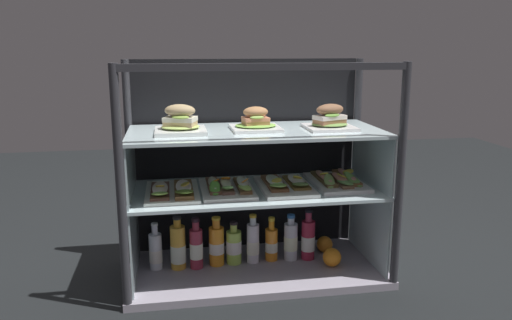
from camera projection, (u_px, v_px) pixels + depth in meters
ground_plane at (256, 275)px, 2.29m from camera, size 6.00×6.00×0.02m
case_base_deck at (256, 269)px, 2.28m from camera, size 1.13×0.53×0.03m
case_frame at (251, 156)px, 2.31m from camera, size 1.13×0.53×0.95m
riser_lower_tier at (256, 230)px, 2.24m from camera, size 1.06×0.46×0.35m
shelf_lower_glass at (256, 190)px, 2.20m from camera, size 1.08×0.48×0.01m
riser_upper_tier at (256, 162)px, 2.17m from camera, size 1.06×0.46×0.25m
shelf_upper_glass at (256, 132)px, 2.14m from camera, size 1.08×0.48×0.01m
plated_roll_sandwich_center at (180, 123)px, 2.06m from camera, size 0.21×0.21×0.12m
plated_roll_sandwich_near_right_corner at (255, 122)px, 2.14m from camera, size 0.21×0.21×0.10m
plated_roll_sandwich_right_of_center at (330, 120)px, 2.17m from camera, size 0.21×0.21×0.11m
open_sandwich_tray_left_of_center at (173, 191)px, 2.10m from camera, size 0.22×0.35×0.06m
open_sandwich_tray_near_right_corner at (227, 187)px, 2.16m from camera, size 0.22×0.34×0.06m
open_sandwich_tray_right_of_center at (285, 185)px, 2.20m from camera, size 0.22×0.34×0.06m
open_sandwich_tray_near_left_corner at (337, 180)px, 2.26m from camera, size 0.22×0.34×0.06m
juice_bottle_near_post at (156, 251)px, 2.24m from camera, size 0.06×0.06×0.21m
juice_bottle_front_second at (178, 248)px, 2.24m from camera, size 0.07×0.07×0.24m
juice_bottle_front_middle at (196, 248)px, 2.24m from camera, size 0.06×0.06×0.23m
juice_bottle_front_left_end at (217, 245)px, 2.28m from camera, size 0.07×0.07×0.23m
juice_bottle_tucked_behind at (234, 246)px, 2.29m from camera, size 0.07×0.07×0.20m
juice_bottle_front_fourth at (253, 243)px, 2.30m from camera, size 0.06×0.06×0.23m
juice_bottle_front_right_end at (271, 244)px, 2.33m from camera, size 0.06×0.06×0.21m
juice_bottle_back_center at (291, 241)px, 2.33m from camera, size 0.06×0.06×0.22m
juice_bottle_back_left at (308, 240)px, 2.34m from camera, size 0.06×0.06×0.24m
orange_fruit_beside_bottles at (325, 244)px, 2.43m from camera, size 0.08×0.08×0.08m
orange_fruit_near_left_post at (332, 257)px, 2.27m from camera, size 0.08×0.08×0.08m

